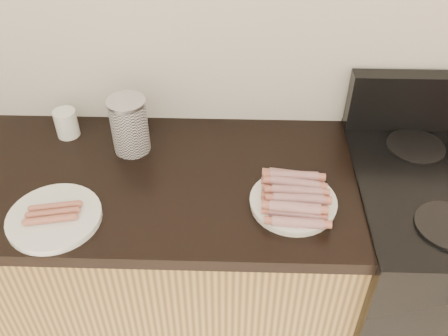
{
  "coord_description": "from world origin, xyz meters",
  "views": [
    {
      "loc": [
        0.04,
        0.59,
        1.9
      ],
      "look_at": [
        0.01,
        1.62,
        1.0
      ],
      "focal_mm": 40.0,
      "sensor_mm": 36.0,
      "label": 1
    }
  ],
  "objects_px": {
    "canister": "(129,125)",
    "mug": "(66,123)",
    "main_plate": "(293,203)",
    "side_plate": "(54,218)",
    "stove": "(444,280)"
  },
  "relations": [
    {
      "from": "main_plate",
      "to": "mug",
      "type": "relative_size",
      "value": 2.61
    },
    {
      "from": "side_plate",
      "to": "canister",
      "type": "bearing_deg",
      "value": 63.21
    },
    {
      "from": "canister",
      "to": "mug",
      "type": "height_order",
      "value": "canister"
    },
    {
      "from": "main_plate",
      "to": "side_plate",
      "type": "relative_size",
      "value": 0.94
    },
    {
      "from": "stove",
      "to": "canister",
      "type": "distance_m",
      "value": 1.21
    },
    {
      "from": "stove",
      "to": "canister",
      "type": "bearing_deg",
      "value": 171.88
    },
    {
      "from": "side_plate",
      "to": "canister",
      "type": "height_order",
      "value": "canister"
    },
    {
      "from": "stove",
      "to": "main_plate",
      "type": "bearing_deg",
      "value": -171.22
    },
    {
      "from": "main_plate",
      "to": "mug",
      "type": "bearing_deg",
      "value": 156.69
    },
    {
      "from": "stove",
      "to": "main_plate",
      "type": "height_order",
      "value": "main_plate"
    },
    {
      "from": "mug",
      "to": "side_plate",
      "type": "bearing_deg",
      "value": -80.64
    },
    {
      "from": "mug",
      "to": "main_plate",
      "type": "bearing_deg",
      "value": -23.31
    },
    {
      "from": "main_plate",
      "to": "mug",
      "type": "xyz_separation_m",
      "value": [
        -0.72,
        0.31,
        0.04
      ]
    },
    {
      "from": "stove",
      "to": "canister",
      "type": "xyz_separation_m",
      "value": [
        -1.07,
        0.15,
        0.54
      ]
    },
    {
      "from": "main_plate",
      "to": "mug",
      "type": "height_order",
      "value": "mug"
    }
  ]
}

